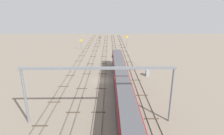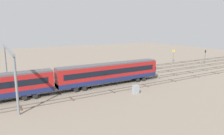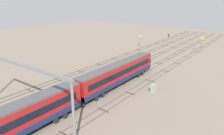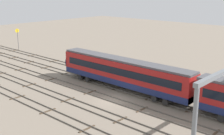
% 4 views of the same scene
% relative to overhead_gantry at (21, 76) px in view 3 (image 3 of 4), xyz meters
% --- Properties ---
extents(ground_plane, '(193.84, 193.84, 0.00)m').
position_rel_overhead_gantry_xyz_m(ground_plane, '(17.50, 0.29, -6.95)').
color(ground_plane, gray).
extents(track_near_foreground, '(177.84, 2.40, 0.16)m').
position_rel_overhead_gantry_xyz_m(track_near_foreground, '(17.50, -8.36, -6.88)').
color(track_near_foreground, '#59544C').
rests_on(track_near_foreground, ground).
extents(track_with_train, '(177.84, 2.40, 0.16)m').
position_rel_overhead_gantry_xyz_m(track_with_train, '(17.50, -4.04, -6.88)').
color(track_with_train, '#59544C').
rests_on(track_with_train, ground).
extents(track_middle, '(177.84, 2.40, 0.16)m').
position_rel_overhead_gantry_xyz_m(track_middle, '(17.50, 0.29, -6.88)').
color(track_middle, '#59544C').
rests_on(track_middle, ground).
extents(track_second_far, '(177.84, 2.40, 0.16)m').
position_rel_overhead_gantry_xyz_m(track_second_far, '(17.50, 4.61, -6.88)').
color(track_second_far, '#59544C').
rests_on(track_second_far, ground).
extents(track_far_background, '(177.84, 2.40, 0.16)m').
position_rel_overhead_gantry_xyz_m(track_far_background, '(17.50, 8.93, -6.88)').
color(track_far_background, '#59544C').
rests_on(track_far_background, ground).
extents(overhead_gantry, '(0.40, 22.56, 8.99)m').
position_rel_overhead_gantry_xyz_m(overhead_gantry, '(0.00, 0.00, 0.00)').
color(overhead_gantry, slate).
rests_on(overhead_gantry, ground).
extents(speed_sign_near_foreground, '(0.14, 1.03, 5.42)m').
position_rel_overhead_gantry_xyz_m(speed_sign_near_foreground, '(60.37, -10.01, -3.35)').
color(speed_sign_near_foreground, '#4C4C51').
rests_on(speed_sign_near_foreground, ground).
extents(speed_sign_mid_trackside, '(0.14, 1.03, 4.70)m').
position_rel_overhead_gantry_xyz_m(speed_sign_mid_trackside, '(55.19, 10.93, -3.80)').
color(speed_sign_mid_trackside, '#4C4C51').
rests_on(speed_sign_mid_trackside, ground).
extents(signal_light_trackside_approach, '(0.31, 0.32, 4.85)m').
position_rel_overhead_gantry_xyz_m(signal_light_trackside_approach, '(62.29, 2.79, -3.80)').
color(signal_light_trackside_approach, '#4C4C51').
rests_on(signal_light_trackside_approach, ground).
extents(relay_cabinet, '(1.18, 0.88, 1.65)m').
position_rel_overhead_gantry_xyz_m(relay_cabinet, '(20.77, -11.83, -6.13)').
color(relay_cabinet, gray).
rests_on(relay_cabinet, ground).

